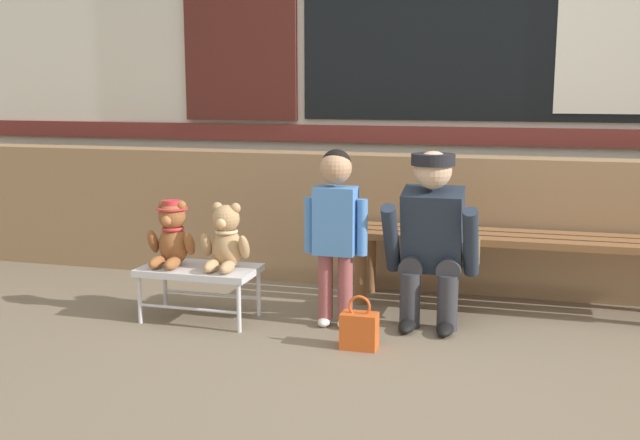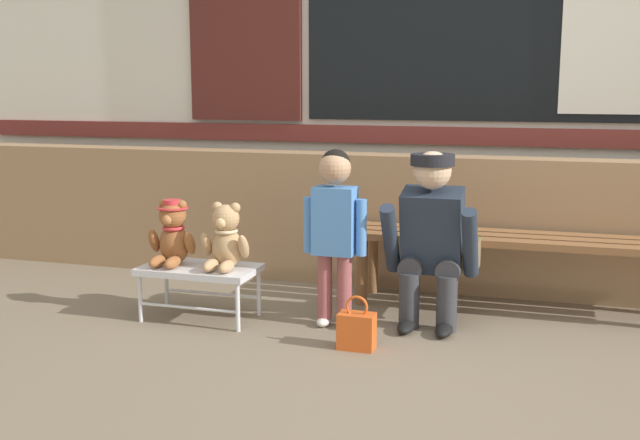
{
  "view_description": "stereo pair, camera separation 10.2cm",
  "coord_description": "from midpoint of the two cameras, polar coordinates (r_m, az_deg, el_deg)",
  "views": [
    {
      "loc": [
        0.37,
        -3.39,
        1.29
      ],
      "look_at": [
        -0.75,
        0.63,
        0.55
      ],
      "focal_mm": 42.93,
      "sensor_mm": 36.0,
      "label": 1
    },
    {
      "loc": [
        0.47,
        -3.36,
        1.29
      ],
      "look_at": [
        -0.75,
        0.63,
        0.55
      ],
      "focal_mm": 42.93,
      "sensor_mm": 36.0,
      "label": 2
    }
  ],
  "objects": [
    {
      "name": "child_standing",
      "position": [
        4.04,
        0.45,
        0.13
      ],
      "size": [
        0.35,
        0.18,
        0.96
      ],
      "color": "#994C4C",
      "rests_on": "ground"
    },
    {
      "name": "wooden_bench_long",
      "position": [
        4.53,
        14.87,
        -1.97
      ],
      "size": [
        2.1,
        0.4,
        0.44
      ],
      "color": "brown",
      "rests_on": "ground"
    },
    {
      "name": "teddy_bear_with_hat",
      "position": [
        4.31,
        -11.65,
        -1.08
      ],
      "size": [
        0.28,
        0.27,
        0.36
      ],
      "color": "#93562D",
      "rests_on": "small_display_bench"
    },
    {
      "name": "handbag_on_ground",
      "position": [
        3.82,
        2.17,
        -8.17
      ],
      "size": [
        0.18,
        0.11,
        0.27
      ],
      "color": "#DB561E",
      "rests_on": "ground"
    },
    {
      "name": "brick_low_wall",
      "position": [
        4.89,
        10.46,
        -0.29
      ],
      "size": [
        8.19,
        0.25,
        0.85
      ],
      "primitive_type": "cube",
      "color": "#997551",
      "rests_on": "ground"
    },
    {
      "name": "teddy_bear_plain",
      "position": [
        4.18,
        -7.74,
        -1.44
      ],
      "size": [
        0.28,
        0.26,
        0.36
      ],
      "color": "tan",
      "rests_on": "small_display_bench"
    },
    {
      "name": "shop_facade",
      "position": [
        5.36,
        11.51,
        15.37
      ],
      "size": [
        8.36,
        0.26,
        3.6
      ],
      "color": "silver",
      "rests_on": "ground"
    },
    {
      "name": "ground_plane",
      "position": [
        3.64,
        8.11,
        -10.82
      ],
      "size": [
        60.0,
        60.0,
        0.0
      ],
      "primitive_type": "plane",
      "color": "#756651"
    },
    {
      "name": "adult_crouching",
      "position": [
        4.13,
        7.79,
        -1.33
      ],
      "size": [
        0.5,
        0.49,
        0.95
      ],
      "color": "#333338",
      "rests_on": "ground"
    },
    {
      "name": "small_display_bench",
      "position": [
        4.28,
        -9.65,
        -3.91
      ],
      "size": [
        0.64,
        0.36,
        0.3
      ],
      "color": "silver",
      "rests_on": "ground"
    }
  ]
}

